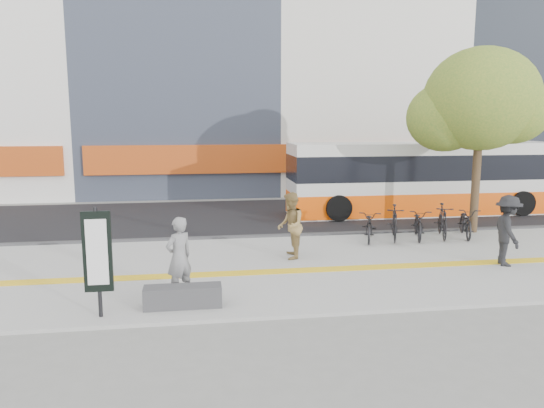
{
  "coord_description": "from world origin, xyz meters",
  "views": [
    {
      "loc": [
        -2.29,
        -11.66,
        3.94
      ],
      "look_at": [
        -0.25,
        2.0,
        1.67
      ],
      "focal_mm": 34.24,
      "sensor_mm": 36.0,
      "label": 1
    }
  ],
  "objects": [
    {
      "name": "sidewalk",
      "position": [
        0.0,
        1.5,
        0.04
      ],
      "size": [
        40.0,
        7.0,
        0.08
      ],
      "primitive_type": "cube",
      "color": "gray",
      "rests_on": "ground"
    },
    {
      "name": "signboard",
      "position": [
        -4.2,
        -1.51,
        1.37
      ],
      "size": [
        0.55,
        0.1,
        2.2
      ],
      "color": "black",
      "rests_on": "sidewalk"
    },
    {
      "name": "bus",
      "position": [
        6.99,
        8.5,
        1.44
      ],
      "size": [
        11.0,
        2.61,
        2.93
      ],
      "color": "silver",
      "rests_on": "street"
    },
    {
      "name": "street_tree",
      "position": [
        7.18,
        4.82,
        4.51
      ],
      "size": [
        4.4,
        3.8,
        6.31
      ],
      "color": "#3C2B1B",
      "rests_on": "sidewalk"
    },
    {
      "name": "pedestrian_dark",
      "position": [
        5.87,
        0.69,
        1.02
      ],
      "size": [
        0.96,
        1.35,
        1.89
      ],
      "primitive_type": "imported",
      "rotation": [
        0.0,
        0.0,
        1.35
      ],
      "color": "black",
      "rests_on": "sidewalk"
    },
    {
      "name": "seated_woman",
      "position": [
        -2.68,
        -0.55,
        0.97
      ],
      "size": [
        0.78,
        0.73,
        1.78
      ],
      "primitive_type": "imported",
      "rotation": [
        0.0,
        0.0,
        3.79
      ],
      "color": "black",
      "rests_on": "sidewalk"
    },
    {
      "name": "bicycle_row",
      "position": [
        4.88,
        4.0,
        0.6
      ],
      "size": [
        4.56,
        2.01,
        1.11
      ],
      "color": "black",
      "rests_on": "sidewalk"
    },
    {
      "name": "bench",
      "position": [
        -2.6,
        -1.2,
        0.3
      ],
      "size": [
        1.6,
        0.45,
        0.45
      ],
      "primitive_type": "cube",
      "color": "#39393B",
      "rests_on": "sidewalk"
    },
    {
      "name": "pedestrian_tan",
      "position": [
        0.3,
        2.23,
        1.01
      ],
      "size": [
        0.84,
        1.01,
        1.86
      ],
      "primitive_type": "imported",
      "rotation": [
        0.0,
        0.0,
        -1.73
      ],
      "color": "olive",
      "rests_on": "sidewalk"
    },
    {
      "name": "curb",
      "position": [
        0.0,
        5.0,
        0.07
      ],
      "size": [
        40.0,
        0.25,
        0.14
      ],
      "primitive_type": "cube",
      "color": "#39393B",
      "rests_on": "ground"
    },
    {
      "name": "ground",
      "position": [
        0.0,
        0.0,
        0.0
      ],
      "size": [
        120.0,
        120.0,
        0.0
      ],
      "primitive_type": "plane",
      "color": "slate",
      "rests_on": "ground"
    },
    {
      "name": "tactile_strip",
      "position": [
        0.0,
        1.0,
        0.09
      ],
      "size": [
        40.0,
        0.45,
        0.01
      ],
      "primitive_type": "cube",
      "color": "yellow",
      "rests_on": "sidewalk"
    },
    {
      "name": "street",
      "position": [
        0.0,
        9.0,
        0.03
      ],
      "size": [
        40.0,
        8.0,
        0.06
      ],
      "primitive_type": "cube",
      "color": "black",
      "rests_on": "ground"
    }
  ]
}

